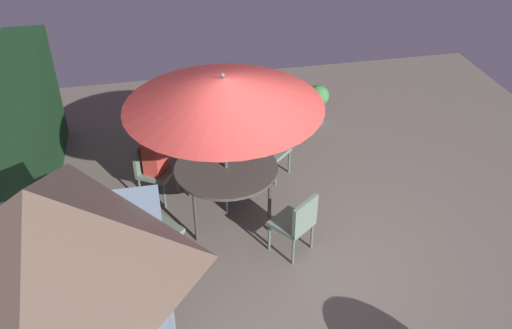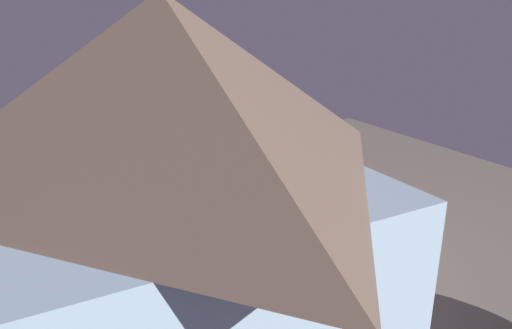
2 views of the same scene
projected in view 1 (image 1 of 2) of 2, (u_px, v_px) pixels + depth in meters
The scene contains 10 objects.
ground_plane at pixel (291, 244), 7.39m from camera, with size 11.00×11.00×0.00m, color #6B6056.
patio_table at pixel (226, 170), 7.53m from camera, with size 1.44×1.44×0.80m.
patio_umbrella at pixel (223, 92), 6.84m from camera, with size 2.58×2.58×2.20m.
bbq_grill at pixel (211, 107), 8.82m from camera, with size 0.75×0.58×1.20m.
chair_near_shed at pixel (151, 167), 7.98m from camera, with size 0.63×0.64×0.90m.
chair_far_side at pixel (154, 231), 6.83m from camera, with size 0.65×0.65×0.90m.
chair_toward_hedge at pixel (297, 222), 6.98m from camera, with size 0.65×0.65×0.90m.
chair_toward_house at pixel (275, 144), 8.49m from camera, with size 0.65×0.65×0.90m.
potted_plant_by_shed at pixel (318, 102), 9.89m from camera, with size 0.39×0.39×0.73m.
person_in_red at pixel (155, 153), 7.81m from camera, with size 0.42×0.38×1.26m.
Camera 1 is at (-5.26, 1.58, 5.08)m, focal length 38.29 mm.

